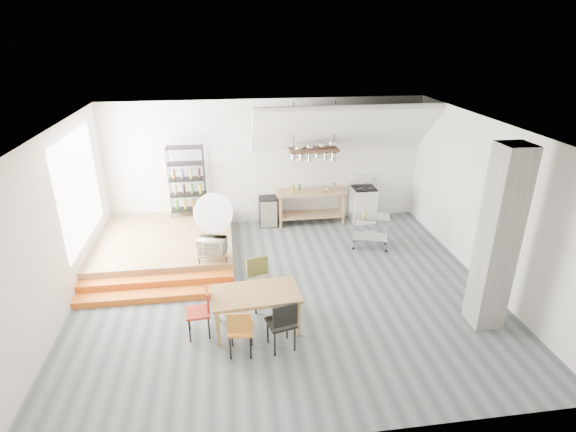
{
  "coord_description": "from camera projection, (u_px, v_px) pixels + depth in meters",
  "views": [
    {
      "loc": [
        -1.01,
        -7.53,
        4.81
      ],
      "look_at": [
        0.16,
        0.8,
        1.25
      ],
      "focal_mm": 28.0,
      "sensor_mm": 36.0,
      "label": 1
    }
  ],
  "objects": [
    {
      "name": "stove",
      "position": [
        363.0,
        203.0,
        11.89
      ],
      "size": [
        0.6,
        0.6,
        1.18
      ],
      "color": "white",
      "rests_on": "ground"
    },
    {
      "name": "mini_fridge",
      "position": [
        268.0,
        211.0,
        11.64
      ],
      "size": [
        0.45,
        0.45,
        0.76
      ],
      "primitive_type": "cube",
      "color": "black",
      "rests_on": "ground"
    },
    {
      "name": "dining_table",
      "position": [
        255.0,
        296.0,
        7.54
      ],
      "size": [
        1.52,
        0.92,
        0.7
      ],
      "rotation": [
        0.0,
        0.0,
        0.07
      ],
      "color": "olive",
      "rests_on": "ground"
    },
    {
      "name": "kitchen_counter",
      "position": [
        311.0,
        201.0,
        11.65
      ],
      "size": [
        1.8,
        0.6,
        0.91
      ],
      "color": "#94704A",
      "rests_on": "ground"
    },
    {
      "name": "chair_olive",
      "position": [
        260.0,
        278.0,
        8.2
      ],
      "size": [
        0.52,
        0.52,
        0.94
      ],
      "rotation": [
        0.0,
        0.0,
        0.25
      ],
      "color": "olive",
      "rests_on": "ground"
    },
    {
      "name": "microwave",
      "position": [
        212.0,
        245.0,
        9.1
      ],
      "size": [
        0.63,
        0.51,
        0.3
      ],
      "primitive_type": "imported",
      "rotation": [
        0.0,
        0.0,
        -0.29
      ],
      "color": "beige",
      "rests_on": "microwave_shelf"
    },
    {
      "name": "platform",
      "position": [
        166.0,
        244.0,
        10.3
      ],
      "size": [
        3.0,
        3.0,
        0.4
      ],
      "primitive_type": "cube",
      "color": "#94704A",
      "rests_on": "ground"
    },
    {
      "name": "wire_shelving",
      "position": [
        187.0,
        180.0,
        11.02
      ],
      "size": [
        0.88,
        0.38,
        1.8
      ],
      "color": "black",
      "rests_on": "platform"
    },
    {
      "name": "floor",
      "position": [
        285.0,
        290.0,
        8.88
      ],
      "size": [
        8.0,
        8.0,
        0.0
      ],
      "primitive_type": "plane",
      "color": "#4A5255",
      "rests_on": "ground"
    },
    {
      "name": "concrete_column",
      "position": [
        498.0,
        240.0,
        7.31
      ],
      "size": [
        0.5,
        0.5,
        3.2
      ],
      "primitive_type": "cube",
      "color": "slate",
      "rests_on": "ground"
    },
    {
      "name": "pot_rack",
      "position": [
        315.0,
        153.0,
        10.92
      ],
      "size": [
        1.2,
        0.5,
        1.43
      ],
      "color": "#3A2317",
      "rests_on": "ceiling"
    },
    {
      "name": "wall_back",
      "position": [
        267.0,
        163.0,
        11.44
      ],
      "size": [
        8.0,
        0.04,
        3.2
      ],
      "primitive_type": "cube",
      "color": "silver",
      "rests_on": "ground"
    },
    {
      "name": "chair_black",
      "position": [
        283.0,
        321.0,
        7.03
      ],
      "size": [
        0.51,
        0.51,
        0.92
      ],
      "rotation": [
        0.0,
        0.0,
        3.38
      ],
      "color": "black",
      "rests_on": "ground"
    },
    {
      "name": "window_pane",
      "position": [
        80.0,
        188.0,
        9.03
      ],
      "size": [
        0.02,
        2.5,
        2.2
      ],
      "primitive_type": "cube",
      "color": "white",
      "rests_on": "wall_left"
    },
    {
      "name": "chair_mustard",
      "position": [
        240.0,
        328.0,
        6.92
      ],
      "size": [
        0.44,
        0.44,
        0.86
      ],
      "rotation": [
        0.0,
        0.0,
        3.03
      ],
      "color": "#C07521",
      "rests_on": "ground"
    },
    {
      "name": "rolling_cart",
      "position": [
        371.0,
        227.0,
        10.39
      ],
      "size": [
        0.9,
        0.67,
        0.8
      ],
      "rotation": [
        0.0,
        0.0,
        -0.31
      ],
      "color": "silver",
      "rests_on": "ground"
    },
    {
      "name": "slope_ceiling",
      "position": [
        343.0,
        128.0,
        10.76
      ],
      "size": [
        4.4,
        1.44,
        1.32
      ],
      "primitive_type": "cube",
      "rotation": [
        -0.73,
        0.0,
        0.0
      ],
      "color": "white",
      "rests_on": "wall_back"
    },
    {
      "name": "chair_red",
      "position": [
        202.0,
        308.0,
        7.42
      ],
      "size": [
        0.43,
        0.43,
        0.86
      ],
      "rotation": [
        0.0,
        0.0,
        -1.48
      ],
      "color": "#A82518",
      "rests_on": "ground"
    },
    {
      "name": "step_lower",
      "position": [
        156.0,
        295.0,
        8.57
      ],
      "size": [
        3.0,
        0.35,
        0.13
      ],
      "primitive_type": "cube",
      "color": "#D56219",
      "rests_on": "ground"
    },
    {
      "name": "paper_lantern",
      "position": [
        213.0,
        213.0,
        6.81
      ],
      "size": [
        0.6,
        0.6,
        0.6
      ],
      "primitive_type": "sphere",
      "color": "white",
      "rests_on": "ceiling"
    },
    {
      "name": "step_upper",
      "position": [
        158.0,
        283.0,
        8.87
      ],
      "size": [
        3.0,
        0.35,
        0.27
      ],
      "primitive_type": "cube",
      "color": "#D56219",
      "rests_on": "ground"
    },
    {
      "name": "microwave_shelf",
      "position": [
        213.0,
        253.0,
        9.17
      ],
      "size": [
        0.6,
        0.4,
        0.16
      ],
      "color": "#94704A",
      "rests_on": "platform"
    },
    {
      "name": "wall_left",
      "position": [
        56.0,
        228.0,
        7.74
      ],
      "size": [
        0.04,
        7.0,
        3.2
      ],
      "primitive_type": "cube",
      "color": "silver",
      "rests_on": "ground"
    },
    {
      "name": "ceiling",
      "position": [
        285.0,
        129.0,
        7.63
      ],
      "size": [
        8.0,
        7.0,
        0.02
      ],
      "primitive_type": "cube",
      "color": "white",
      "rests_on": "wall_back"
    },
    {
      "name": "bowl",
      "position": [
        324.0,
        190.0,
        11.52
      ],
      "size": [
        0.27,
        0.27,
        0.05
      ],
      "primitive_type": "imported",
      "rotation": [
        0.0,
        0.0,
        0.3
      ],
      "color": "silver",
      "rests_on": "kitchen_counter"
    },
    {
      "name": "wall_right",
      "position": [
        488.0,
        204.0,
        8.77
      ],
      "size": [
        0.04,
        7.0,
        3.2
      ],
      "primitive_type": "cube",
      "color": "silver",
      "rests_on": "ground"
    }
  ]
}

